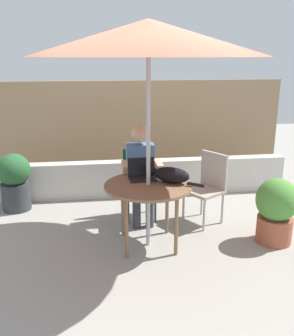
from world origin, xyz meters
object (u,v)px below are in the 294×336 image
chair_empty (209,183)px  patio_umbrella (148,38)px  patio_table (148,190)px  chair_occupied (139,178)px  laptop (142,172)px  potted_plant_near_fence (15,180)px  potted_plant_by_chair (276,209)px  person_seated (141,169)px  cat (169,175)px

chair_empty → patio_umbrella: bearing=-147.4°
patio_table → chair_occupied: (0.00, 0.83, -0.13)m
laptop → potted_plant_near_fence: size_ratio=0.40×
chair_empty → potted_plant_by_chair: 0.88m
patio_umbrella → chair_empty: size_ratio=2.69×
person_seated → potted_plant_by_chair: 1.64m
person_seated → potted_plant_near_fence: person_seated is taller
patio_umbrella → patio_table: bearing=0.0°
potted_plant_near_fence → potted_plant_by_chair: bearing=-23.8°
person_seated → potted_plant_by_chair: bearing=-29.3°
patio_table → potted_plant_by_chair: potted_plant_by_chair is taller
chair_occupied → patio_table: bearing=-90.0°
patio_table → potted_plant_by_chair: size_ratio=1.26×
person_seated → cat: person_seated is taller
chair_empty → cat: size_ratio=1.56×
chair_empty → potted_plant_near_fence: (-2.46, 0.70, -0.09)m
patio_table → person_seated: person_seated is taller
laptop → cat: (0.27, -0.19, 0.02)m
chair_empty → cat: 0.83m
potted_plant_near_fence → chair_occupied: bearing=-13.7°
chair_empty → cat: bearing=-140.3°
patio_table → person_seated: 0.68m
patio_table → laptop: laptop is taller
patio_umbrella → potted_plant_by_chair: 2.28m
patio_umbrella → cat: 1.41m
chair_empty → cat: (-0.60, -0.50, 0.28)m
patio_table → chair_occupied: bearing=90.0°
chair_empty → patio_table: bearing=-147.4°
patio_umbrella → potted_plant_near_fence: patio_umbrella is taller
chair_empty → potted_plant_by_chair: (0.58, -0.64, -0.12)m
cat → potted_plant_by_chair: cat is taller
patio_table → potted_plant_near_fence: bearing=143.1°
patio_umbrella → chair_occupied: 1.87m
cat → chair_empty: bearing=39.7°
chair_occupied → potted_plant_by_chair: chair_occupied is taller
patio_table → chair_empty: chair_empty is taller
patio_table → patio_umbrella: bearing=0.0°
cat → potted_plant_by_chair: 1.26m
patio_umbrella → person_seated: 1.64m
laptop → chair_occupied: bearing=86.2°
chair_occupied → potted_plant_by_chair: size_ratio=1.18×
person_seated → laptop: bearing=-95.1°
person_seated → potted_plant_by_chair: person_seated is taller
chair_occupied → chair_empty: (0.83, -0.30, 0.00)m
patio_table → chair_occupied: chair_occupied is taller
patio_umbrella → cat: size_ratio=4.20×
person_seated → potted_plant_near_fence: (-1.64, 0.56, -0.26)m
chair_occupied → potted_plant_by_chair: (1.41, -0.95, -0.12)m
potted_plant_by_chair → laptop: bearing=166.9°
patio_umbrella → potted_plant_near_fence: (-1.64, 1.23, -1.76)m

